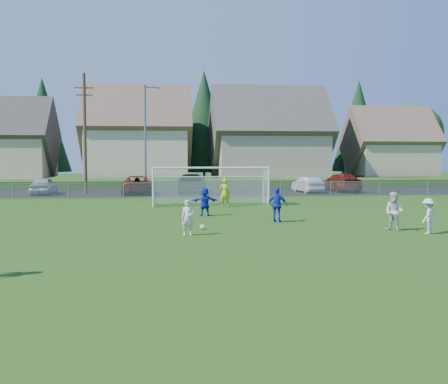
{
  "coord_description": "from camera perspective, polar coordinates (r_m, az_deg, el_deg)",
  "views": [
    {
      "loc": [
        -2.89,
        -17.71,
        3.19
      ],
      "look_at": [
        0.0,
        8.0,
        1.4
      ],
      "focal_mm": 42.0,
      "sensor_mm": 36.0,
      "label": 1
    }
  ],
  "objects": [
    {
      "name": "player_white_c",
      "position": [
        23.03,
        21.34,
        -2.45
      ],
      "size": [
        1.06,
        1.04,
        1.46
      ],
      "primitive_type": "imported",
      "rotation": [
        0.0,
        0.0,
        3.89
      ],
      "color": "silver",
      "rests_on": "ground"
    },
    {
      "name": "player_blue_b",
      "position": [
        27.79,
        -2.1,
        -1.06
      ],
      "size": [
        1.41,
        0.46,
        1.52
      ],
      "primitive_type": "imported",
      "rotation": [
        0.0,
        0.0,
        3.13
      ],
      "color": "#1428BE",
      "rests_on": "ground"
    },
    {
      "name": "player_white_b",
      "position": [
        23.39,
        18.03,
        -2.03
      ],
      "size": [
        0.98,
        1.02,
        1.66
      ],
      "primitive_type": "imported",
      "rotation": [
        0.0,
        0.0,
        -0.94
      ],
      "color": "silver",
      "rests_on": "ground"
    },
    {
      "name": "car_f",
      "position": [
        46.1,
        9.07,
        0.79
      ],
      "size": [
        1.95,
        4.26,
        1.35
      ],
      "primitive_type": "imported",
      "rotation": [
        0.0,
        0.0,
        3.27
      ],
      "color": "silver",
      "rests_on": "ground"
    },
    {
      "name": "soccer_ball",
      "position": [
        22.76,
        -2.35,
        -3.82
      ],
      "size": [
        0.22,
        0.22,
        0.22
      ],
      "primitive_type": "sphere",
      "color": "white",
      "rests_on": "ground"
    },
    {
      "name": "ground",
      "position": [
        18.23,
        2.83,
        -6.13
      ],
      "size": [
        160.0,
        160.0,
        0.0
      ],
      "primitive_type": "plane",
      "color": "#193D0C",
      "rests_on": "ground"
    },
    {
      "name": "streetlight",
      "position": [
        43.77,
        -8.5,
        6.08
      ],
      "size": [
        1.38,
        0.18,
        9.0
      ],
      "color": "slate",
      "rests_on": "ground"
    },
    {
      "name": "car_c",
      "position": [
        44.44,
        -9.44,
        0.78
      ],
      "size": [
        2.88,
        5.64,
        1.53
      ],
      "primitive_type": "imported",
      "rotation": [
        0.0,
        0.0,
        3.21
      ],
      "color": "#5D100A",
      "rests_on": "ground"
    },
    {
      "name": "player_blue_a",
      "position": [
        25.27,
        5.82,
        -1.42
      ],
      "size": [
        1.06,
        0.76,
        1.66
      ],
      "primitive_type": "imported",
      "rotation": [
        0.0,
        0.0,
        2.74
      ],
      "color": "#1428BE",
      "rests_on": "ground"
    },
    {
      "name": "asphalt_lot",
      "position": [
        45.41,
        -2.75,
        -0.07
      ],
      "size": [
        60.0,
        60.0,
        0.0
      ],
      "primitive_type": "plane",
      "color": "black",
      "rests_on": "ground"
    },
    {
      "name": "goalkeeper",
      "position": [
        32.57,
        0.09,
        -0.08
      ],
      "size": [
        0.69,
        0.49,
        1.79
      ],
      "primitive_type": "imported",
      "rotation": [
        0.0,
        0.0,
        3.04
      ],
      "color": "#AFD318",
      "rests_on": "ground"
    },
    {
      "name": "chainlink_fence",
      "position": [
        39.9,
        -2.25,
        0.27
      ],
      "size": [
        52.06,
        0.06,
        1.2
      ],
      "color": "gray",
      "rests_on": "ground"
    },
    {
      "name": "car_g",
      "position": [
        47.95,
        12.59,
        1.0
      ],
      "size": [
        2.59,
        5.62,
        1.59
      ],
      "primitive_type": "imported",
      "rotation": [
        0.0,
        0.0,
        3.21
      ],
      "color": "#66190B",
      "rests_on": "ground"
    },
    {
      "name": "car_d",
      "position": [
        45.06,
        -3.59,
        0.94
      ],
      "size": [
        2.87,
        5.85,
        1.64
      ],
      "primitive_type": "imported",
      "rotation": [
        0.0,
        0.0,
        3.04
      ],
      "color": "black",
      "rests_on": "ground"
    },
    {
      "name": "player_white_a",
      "position": [
        21.01,
        -3.96,
        -2.81
      ],
      "size": [
        0.54,
        0.38,
        1.43
      ],
      "primitive_type": "imported",
      "rotation": [
        0.0,
        0.0,
        -0.06
      ],
      "color": "silver",
      "rests_on": "ground"
    },
    {
      "name": "grass_embankment",
      "position": [
        52.86,
        -3.27,
        0.93
      ],
      "size": [
        70.0,
        6.0,
        0.8
      ],
      "primitive_type": "cube",
      "color": "#1E420F",
      "rests_on": "ground"
    },
    {
      "name": "tree_row",
      "position": [
        66.66,
        -3.05,
        7.15
      ],
      "size": [
        65.98,
        12.36,
        13.8
      ],
      "color": "#382616",
      "rests_on": "ground"
    },
    {
      "name": "houses_row",
      "position": [
        60.51,
        -1.81,
        7.88
      ],
      "size": [
        53.9,
        11.45,
        13.27
      ],
      "color": "tan",
      "rests_on": "ground"
    },
    {
      "name": "utility_pole",
      "position": [
        45.24,
        -14.9,
        6.31
      ],
      "size": [
        1.6,
        0.26,
        10.0
      ],
      "color": "#473321",
      "rests_on": "ground"
    },
    {
      "name": "soccer_goal",
      "position": [
        33.92,
        -1.52,
        1.32
      ],
      "size": [
        7.42,
        1.9,
        2.5
      ],
      "color": "white",
      "rests_on": "ground"
    },
    {
      "name": "car_a",
      "position": [
        45.72,
        -19.04,
        0.65
      ],
      "size": [
        1.78,
        4.27,
        1.44
      ],
      "primitive_type": "imported",
      "rotation": [
        0.0,
        0.0,
        3.16
      ],
      "color": "#AEB0B7",
      "rests_on": "ground"
    }
  ]
}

